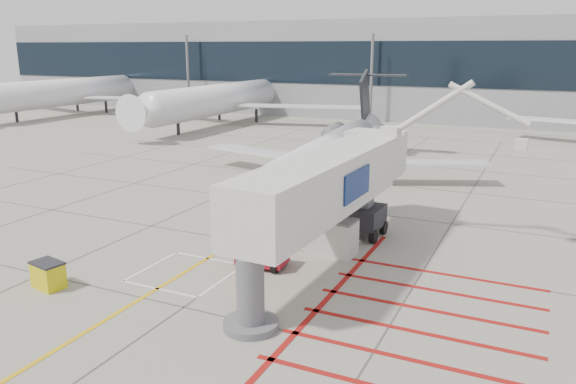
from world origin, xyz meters
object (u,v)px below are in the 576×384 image
at_px(regional_jet, 320,137).
at_px(pushback_tug, 262,253).
at_px(jet_bridge, 321,197).
at_px(spill_bin, 48,275).

bearing_deg(regional_jet, pushback_tug, -83.56).
xyz_separation_m(jet_bridge, spill_bin, (-10.07, -6.77, -3.04)).
bearing_deg(regional_jet, spill_bin, -107.05).
bearing_deg(pushback_tug, regional_jet, 96.74).
distance_m(jet_bridge, pushback_tug, 4.07).
height_order(jet_bridge, spill_bin, jet_bridge).
xyz_separation_m(pushback_tug, spill_bin, (-7.36, -6.15, -0.08)).
distance_m(pushback_tug, spill_bin, 9.59).
relative_size(jet_bridge, pushback_tug, 7.84).
height_order(jet_bridge, pushback_tug, jet_bridge).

